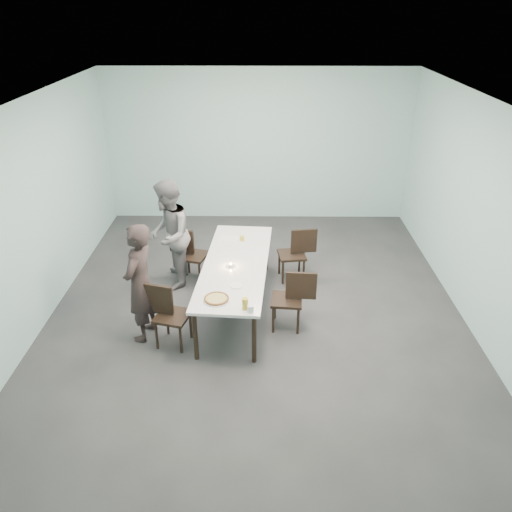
{
  "coord_description": "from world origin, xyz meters",
  "views": [
    {
      "loc": [
        0.06,
        -6.26,
        4.13
      ],
      "look_at": [
        0.0,
        -0.25,
        1.0
      ],
      "focal_mm": 35.0,
      "sensor_mm": 36.0,
      "label": 1
    }
  ],
  "objects_px": {
    "chair_near_right": "(293,296)",
    "diner_near": "(140,283)",
    "chair_far_left": "(188,251)",
    "pizza": "(217,299)",
    "table": "(236,267)",
    "chair_near_left": "(166,311)",
    "water_tumbler": "(251,309)",
    "diner_far": "(169,235)",
    "chair_far_right": "(297,251)",
    "beer_glass": "(245,304)",
    "amber_tumbler": "(242,238)",
    "tealight": "(231,265)",
    "side_plate": "(236,285)"
  },
  "relations": [
    {
      "from": "chair_near_right",
      "to": "diner_near",
      "type": "relative_size",
      "value": 0.53
    },
    {
      "from": "chair_far_left",
      "to": "pizza",
      "type": "distance_m",
      "value": 1.96
    },
    {
      "from": "table",
      "to": "chair_near_left",
      "type": "height_order",
      "value": "chair_near_left"
    },
    {
      "from": "water_tumbler",
      "to": "diner_far",
      "type": "bearing_deg",
      "value": 124.08
    },
    {
      "from": "chair_near_right",
      "to": "chair_far_right",
      "type": "distance_m",
      "value": 1.37
    },
    {
      "from": "diner_near",
      "to": "beer_glass",
      "type": "xyz_separation_m",
      "value": [
        1.38,
        -0.47,
        -0.0
      ]
    },
    {
      "from": "chair_near_right",
      "to": "beer_glass",
      "type": "relative_size",
      "value": 5.8
    },
    {
      "from": "beer_glass",
      "to": "amber_tumbler",
      "type": "bearing_deg",
      "value": 93.08
    },
    {
      "from": "diner_far",
      "to": "water_tumbler",
      "type": "distance_m",
      "value": 2.32
    },
    {
      "from": "diner_near",
      "to": "water_tumbler",
      "type": "distance_m",
      "value": 1.54
    },
    {
      "from": "chair_near_left",
      "to": "water_tumbler",
      "type": "xyz_separation_m",
      "value": [
        1.11,
        -0.38,
        0.29
      ]
    },
    {
      "from": "chair_near_right",
      "to": "amber_tumbler",
      "type": "height_order",
      "value": "chair_near_right"
    },
    {
      "from": "diner_far",
      "to": "chair_near_right",
      "type": "bearing_deg",
      "value": 55.6
    },
    {
      "from": "chair_far_left",
      "to": "pizza",
      "type": "bearing_deg",
      "value": -55.15
    },
    {
      "from": "chair_far_left",
      "to": "table",
      "type": "bearing_deg",
      "value": -30.7
    },
    {
      "from": "chair_far_left",
      "to": "pizza",
      "type": "height_order",
      "value": "chair_far_left"
    },
    {
      "from": "chair_far_right",
      "to": "amber_tumbler",
      "type": "distance_m",
      "value": 0.93
    },
    {
      "from": "chair_near_left",
      "to": "beer_glass",
      "type": "distance_m",
      "value": 1.13
    },
    {
      "from": "table",
      "to": "tealight",
      "type": "bearing_deg",
      "value": -123.6
    },
    {
      "from": "chair_far_left",
      "to": "amber_tumbler",
      "type": "bearing_deg",
      "value": 8.74
    },
    {
      "from": "chair_far_left",
      "to": "diner_near",
      "type": "height_order",
      "value": "diner_near"
    },
    {
      "from": "chair_near_left",
      "to": "tealight",
      "type": "xyz_separation_m",
      "value": [
        0.8,
        0.75,
        0.27
      ]
    },
    {
      "from": "chair_near_left",
      "to": "diner_near",
      "type": "relative_size",
      "value": 0.53
    },
    {
      "from": "diner_near",
      "to": "diner_far",
      "type": "bearing_deg",
      "value": -173.19
    },
    {
      "from": "chair_near_left",
      "to": "tealight",
      "type": "distance_m",
      "value": 1.13
    },
    {
      "from": "diner_near",
      "to": "diner_far",
      "type": "xyz_separation_m",
      "value": [
        0.15,
        1.38,
        0.04
      ]
    },
    {
      "from": "amber_tumbler",
      "to": "diner_far",
      "type": "bearing_deg",
      "value": -176.82
    },
    {
      "from": "table",
      "to": "amber_tumbler",
      "type": "height_order",
      "value": "amber_tumbler"
    },
    {
      "from": "pizza",
      "to": "side_plate",
      "type": "relative_size",
      "value": 1.89
    },
    {
      "from": "chair_far_left",
      "to": "chair_far_right",
      "type": "height_order",
      "value": "same"
    },
    {
      "from": "chair_far_right",
      "to": "chair_near_right",
      "type": "bearing_deg",
      "value": 76.13
    },
    {
      "from": "water_tumbler",
      "to": "tealight",
      "type": "bearing_deg",
      "value": 104.98
    },
    {
      "from": "diner_far",
      "to": "amber_tumbler",
      "type": "distance_m",
      "value": 1.13
    },
    {
      "from": "table",
      "to": "chair_near_left",
      "type": "relative_size",
      "value": 3.05
    },
    {
      "from": "diner_near",
      "to": "chair_near_right",
      "type": "bearing_deg",
      "value": 109.57
    },
    {
      "from": "chair_far_left",
      "to": "side_plate",
      "type": "relative_size",
      "value": 4.83
    },
    {
      "from": "diner_near",
      "to": "amber_tumbler",
      "type": "relative_size",
      "value": 20.68
    },
    {
      "from": "chair_near_right",
      "to": "pizza",
      "type": "height_order",
      "value": "chair_near_right"
    },
    {
      "from": "pizza",
      "to": "beer_glass",
      "type": "bearing_deg",
      "value": -28.48
    },
    {
      "from": "diner_far",
      "to": "tealight",
      "type": "height_order",
      "value": "diner_far"
    },
    {
      "from": "chair_near_left",
      "to": "pizza",
      "type": "height_order",
      "value": "chair_near_left"
    },
    {
      "from": "table",
      "to": "water_tumbler",
      "type": "bearing_deg",
      "value": -79.0
    },
    {
      "from": "chair_far_right",
      "to": "pizza",
      "type": "height_order",
      "value": "chair_far_right"
    },
    {
      "from": "chair_near_right",
      "to": "diner_far",
      "type": "distance_m",
      "value": 2.22
    },
    {
      "from": "side_plate",
      "to": "chair_near_left",
      "type": "bearing_deg",
      "value": -165.78
    },
    {
      "from": "tealight",
      "to": "chair_near_right",
      "type": "bearing_deg",
      "value": -23.11
    },
    {
      "from": "pizza",
      "to": "table",
      "type": "bearing_deg",
      "value": 78.81
    },
    {
      "from": "diner_near",
      "to": "tealight",
      "type": "xyz_separation_m",
      "value": [
        1.14,
        0.6,
        -0.06
      ]
    },
    {
      "from": "chair_near_left",
      "to": "beer_glass",
      "type": "relative_size",
      "value": 5.8
    },
    {
      "from": "chair_near_left",
      "to": "amber_tumbler",
      "type": "distance_m",
      "value": 1.87
    }
  ]
}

